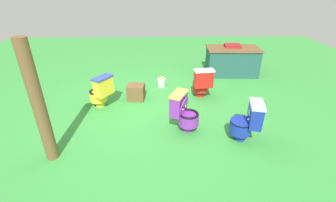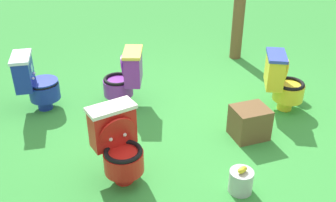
{
  "view_description": "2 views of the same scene",
  "coord_description": "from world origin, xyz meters",
  "px_view_note": "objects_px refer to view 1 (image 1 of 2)",
  "views": [
    {
      "loc": [
        0.17,
        -4.42,
        2.49
      ],
      "look_at": [
        0.24,
        -0.55,
        0.47
      ],
      "focal_mm": 25.18,
      "sensor_mm": 36.0,
      "label": 1
    },
    {
      "loc": [
        1.82,
        3.37,
        2.46
      ],
      "look_at": [
        0.27,
        -0.07,
        0.35
      ],
      "focal_mm": 41.52,
      "sensor_mm": 36.0,
      "label": 2
    }
  ],
  "objects_px": {
    "vendor_table": "(232,61)",
    "toilet_yellow": "(101,91)",
    "lemon_bucket": "(161,82)",
    "small_crate": "(136,92)",
    "toilet_blue": "(247,121)",
    "toilet_red": "(202,83)",
    "wooden_post": "(38,105)",
    "toilet_purple": "(184,112)"
  },
  "relations": [
    {
      "from": "toilet_purple",
      "to": "vendor_table",
      "type": "height_order",
      "value": "vendor_table"
    },
    {
      "from": "toilet_yellow",
      "to": "vendor_table",
      "type": "distance_m",
      "value": 3.83
    },
    {
      "from": "toilet_blue",
      "to": "small_crate",
      "type": "height_order",
      "value": "toilet_blue"
    },
    {
      "from": "toilet_red",
      "to": "small_crate",
      "type": "height_order",
      "value": "toilet_red"
    },
    {
      "from": "toilet_blue",
      "to": "wooden_post",
      "type": "bearing_deg",
      "value": 109.24
    },
    {
      "from": "toilet_red",
      "to": "toilet_blue",
      "type": "xyz_separation_m",
      "value": [
        0.52,
        -1.65,
        -0.0
      ]
    },
    {
      "from": "small_crate",
      "to": "toilet_red",
      "type": "bearing_deg",
      "value": 2.42
    },
    {
      "from": "toilet_purple",
      "to": "toilet_blue",
      "type": "xyz_separation_m",
      "value": [
        1.03,
        -0.33,
        -0.0
      ]
    },
    {
      "from": "vendor_table",
      "to": "toilet_yellow",
      "type": "bearing_deg",
      "value": -149.28
    },
    {
      "from": "toilet_yellow",
      "to": "toilet_blue",
      "type": "xyz_separation_m",
      "value": [
        2.72,
        -1.22,
        -0.0
      ]
    },
    {
      "from": "toilet_purple",
      "to": "toilet_red",
      "type": "distance_m",
      "value": 1.41
    },
    {
      "from": "toilet_blue",
      "to": "toilet_yellow",
      "type": "bearing_deg",
      "value": 77.91
    },
    {
      "from": "toilet_blue",
      "to": "wooden_post",
      "type": "height_order",
      "value": "wooden_post"
    },
    {
      "from": "wooden_post",
      "to": "toilet_blue",
      "type": "bearing_deg",
      "value": 7.15
    },
    {
      "from": "wooden_post",
      "to": "small_crate",
      "type": "bearing_deg",
      "value": 60.69
    },
    {
      "from": "toilet_purple",
      "to": "toilet_blue",
      "type": "relative_size",
      "value": 1.0
    },
    {
      "from": "toilet_purple",
      "to": "lemon_bucket",
      "type": "relative_size",
      "value": 2.63
    },
    {
      "from": "toilet_purple",
      "to": "wooden_post",
      "type": "relative_size",
      "value": 0.39
    },
    {
      "from": "toilet_purple",
      "to": "small_crate",
      "type": "distance_m",
      "value": 1.61
    },
    {
      "from": "vendor_table",
      "to": "lemon_bucket",
      "type": "bearing_deg",
      "value": -156.19
    },
    {
      "from": "toilet_red",
      "to": "small_crate",
      "type": "relative_size",
      "value": 1.92
    },
    {
      "from": "toilet_blue",
      "to": "vendor_table",
      "type": "relative_size",
      "value": 0.49
    },
    {
      "from": "toilet_yellow",
      "to": "toilet_blue",
      "type": "bearing_deg",
      "value": -81.87
    },
    {
      "from": "small_crate",
      "to": "toilet_yellow",
      "type": "bearing_deg",
      "value": -152.84
    },
    {
      "from": "wooden_post",
      "to": "lemon_bucket",
      "type": "height_order",
      "value": "wooden_post"
    },
    {
      "from": "small_crate",
      "to": "vendor_table",
      "type": "bearing_deg",
      "value": 31.63
    },
    {
      "from": "toilet_blue",
      "to": "lemon_bucket",
      "type": "xyz_separation_m",
      "value": [
        -1.45,
        2.29,
        -0.25
      ]
    },
    {
      "from": "wooden_post",
      "to": "vendor_table",
      "type": "bearing_deg",
      "value": 43.98
    },
    {
      "from": "toilet_red",
      "to": "lemon_bucket",
      "type": "distance_m",
      "value": 1.16
    },
    {
      "from": "toilet_purple",
      "to": "toilet_yellow",
      "type": "bearing_deg",
      "value": -92.36
    },
    {
      "from": "toilet_blue",
      "to": "toilet_purple",
      "type": "bearing_deg",
      "value": 84.16
    },
    {
      "from": "toilet_blue",
      "to": "lemon_bucket",
      "type": "bearing_deg",
      "value": 44.43
    },
    {
      "from": "toilet_red",
      "to": "toilet_blue",
      "type": "relative_size",
      "value": 1.0
    },
    {
      "from": "toilet_purple",
      "to": "small_crate",
      "type": "height_order",
      "value": "toilet_purple"
    },
    {
      "from": "vendor_table",
      "to": "wooden_post",
      "type": "height_order",
      "value": "wooden_post"
    },
    {
      "from": "toilet_red",
      "to": "small_crate",
      "type": "xyz_separation_m",
      "value": [
        -1.51,
        -0.06,
        -0.19
      ]
    },
    {
      "from": "wooden_post",
      "to": "lemon_bucket",
      "type": "relative_size",
      "value": 6.77
    },
    {
      "from": "toilet_yellow",
      "to": "toilet_red",
      "type": "xyz_separation_m",
      "value": [
        2.21,
        0.42,
        0.0
      ]
    },
    {
      "from": "toilet_blue",
      "to": "toilet_red",
      "type": "bearing_deg",
      "value": 29.54
    },
    {
      "from": "wooden_post",
      "to": "small_crate",
      "type": "xyz_separation_m",
      "value": [
        1.11,
        1.97,
        -0.76
      ]
    },
    {
      "from": "toilet_yellow",
      "to": "wooden_post",
      "type": "relative_size",
      "value": 0.39
    },
    {
      "from": "toilet_purple",
      "to": "small_crate",
      "type": "bearing_deg",
      "value": -116.05
    }
  ]
}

